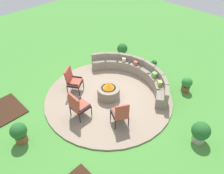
# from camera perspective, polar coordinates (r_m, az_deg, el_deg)

# --- Properties ---
(ground_plane) EXTENTS (24.00, 24.00, 0.00)m
(ground_plane) POSITION_cam_1_polar(r_m,az_deg,el_deg) (9.16, -0.88, -2.75)
(ground_plane) COLOR #478C38
(patio_circle) EXTENTS (5.22, 5.22, 0.06)m
(patio_circle) POSITION_cam_1_polar(r_m,az_deg,el_deg) (9.14, -0.89, -2.61)
(patio_circle) COLOR gray
(patio_circle) RESTS_ON ground_plane
(mulch_bed_left) EXTENTS (1.51, 1.37, 0.04)m
(mulch_bed_left) POSITION_cam_1_polar(r_m,az_deg,el_deg) (9.56, -26.34, -5.47)
(mulch_bed_left) COLOR #382114
(mulch_bed_left) RESTS_ON ground_plane
(fire_pit) EXTENTS (0.92, 0.92, 0.75)m
(fire_pit) POSITION_cam_1_polar(r_m,az_deg,el_deg) (8.93, -0.91, -1.06)
(fire_pit) COLOR gray
(fire_pit) RESTS_ON patio_circle
(curved_stone_bench) EXTENTS (4.32, 1.63, 0.75)m
(curved_stone_bench) POSITION_cam_1_polar(r_m,az_deg,el_deg) (9.94, 6.18, 3.55)
(curved_stone_bench) COLOR gray
(curved_stone_bench) RESTS_ON patio_circle
(lounge_chair_front_left) EXTENTS (0.78, 0.81, 1.10)m
(lounge_chair_front_left) POSITION_cam_1_polar(r_m,az_deg,el_deg) (9.21, -10.20, 1.84)
(lounge_chair_front_left) COLOR black
(lounge_chair_front_left) RESTS_ON patio_circle
(lounge_chair_front_right) EXTENTS (0.61, 0.60, 1.13)m
(lounge_chair_front_right) POSITION_cam_1_polar(r_m,az_deg,el_deg) (8.02, -8.81, -4.67)
(lounge_chair_front_right) COLOR black
(lounge_chair_front_right) RESTS_ON patio_circle
(lounge_chair_back_left) EXTENTS (0.77, 0.75, 1.03)m
(lounge_chair_back_left) POSITION_cam_1_polar(r_m,az_deg,el_deg) (7.68, 2.18, -6.76)
(lounge_chair_back_left) COLOR black
(lounge_chair_back_left) RESTS_ON patio_circle
(potted_plant_0) EXTENTS (0.30, 0.30, 0.52)m
(potted_plant_0) POSITION_cam_1_polar(r_m,az_deg,el_deg) (10.82, 10.77, 5.75)
(potted_plant_0) COLOR #A89E8E
(potted_plant_0) RESTS_ON ground_plane
(potted_plant_1) EXTENTS (0.54, 0.54, 0.80)m
(potted_plant_1) POSITION_cam_1_polar(r_m,az_deg,el_deg) (7.92, -22.95, -10.80)
(potted_plant_1) COLOR brown
(potted_plant_1) RESTS_ON ground_plane
(potted_plant_2) EXTENTS (0.44, 0.44, 0.67)m
(potted_plant_2) POSITION_cam_1_polar(r_m,az_deg,el_deg) (9.79, 18.77, 0.75)
(potted_plant_2) COLOR brown
(potted_plant_2) RESTS_ON ground_plane
(potted_plant_3) EXTENTS (0.54, 0.54, 0.69)m
(potted_plant_3) POSITION_cam_1_polar(r_m,az_deg,el_deg) (11.70, 2.69, 9.72)
(potted_plant_3) COLOR #A89E8E
(potted_plant_3) RESTS_ON ground_plane
(potted_plant_4) EXTENTS (0.62, 0.62, 0.78)m
(potted_plant_4) POSITION_cam_1_polar(r_m,az_deg,el_deg) (7.91, 21.99, -10.72)
(potted_plant_4) COLOR #A89E8E
(potted_plant_4) RESTS_ON ground_plane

